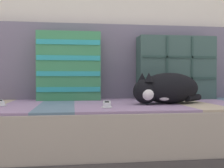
{
  "coord_description": "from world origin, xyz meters",
  "views": [
    {
      "loc": [
        -0.18,
        -1.35,
        0.49
      ],
      "look_at": [
        0.02,
        0.04,
        0.46
      ],
      "focal_mm": 45.0,
      "sensor_mm": 36.0,
      "label": 1
    }
  ],
  "objects_px": {
    "couch": "(107,137)",
    "game_remote_near": "(107,104)",
    "game_remote_far": "(0,103)",
    "throw_pillow_quilted": "(176,68)",
    "sleeping_cat": "(165,89)",
    "throw_pillow_striped": "(69,66)"
  },
  "relations": [
    {
      "from": "couch",
      "to": "game_remote_near",
      "type": "height_order",
      "value": "game_remote_near"
    },
    {
      "from": "couch",
      "to": "game_remote_far",
      "type": "xyz_separation_m",
      "value": [
        -0.54,
        -0.02,
        0.19
      ]
    },
    {
      "from": "throw_pillow_quilted",
      "to": "couch",
      "type": "bearing_deg",
      "value": -154.81
    },
    {
      "from": "sleeping_cat",
      "to": "game_remote_near",
      "type": "distance_m",
      "value": 0.32
    },
    {
      "from": "sleeping_cat",
      "to": "game_remote_far",
      "type": "bearing_deg",
      "value": 174.76
    },
    {
      "from": "throw_pillow_striped",
      "to": "game_remote_far",
      "type": "xyz_separation_m",
      "value": [
        -0.33,
        -0.24,
        -0.19
      ]
    },
    {
      "from": "sleeping_cat",
      "to": "game_remote_near",
      "type": "relative_size",
      "value": 1.9
    },
    {
      "from": "throw_pillow_quilted",
      "to": "throw_pillow_striped",
      "type": "xyz_separation_m",
      "value": [
        -0.66,
        -0.0,
        0.01
      ]
    },
    {
      "from": "game_remote_near",
      "to": "throw_pillow_quilted",
      "type": "bearing_deg",
      "value": 38.59
    },
    {
      "from": "couch",
      "to": "game_remote_far",
      "type": "height_order",
      "value": "game_remote_far"
    },
    {
      "from": "throw_pillow_striped",
      "to": "sleeping_cat",
      "type": "relative_size",
      "value": 1.02
    },
    {
      "from": "sleeping_cat",
      "to": "game_remote_far",
      "type": "relative_size",
      "value": 1.93
    },
    {
      "from": "couch",
      "to": "throw_pillow_quilted",
      "type": "height_order",
      "value": "throw_pillow_quilted"
    },
    {
      "from": "game_remote_far",
      "to": "sleeping_cat",
      "type": "bearing_deg",
      "value": -5.24
    },
    {
      "from": "game_remote_far",
      "to": "couch",
      "type": "bearing_deg",
      "value": 2.59
    },
    {
      "from": "throw_pillow_quilted",
      "to": "game_remote_far",
      "type": "xyz_separation_m",
      "value": [
        -0.99,
        -0.24,
        -0.18
      ]
    },
    {
      "from": "couch",
      "to": "throw_pillow_quilted",
      "type": "xyz_separation_m",
      "value": [
        0.46,
        0.22,
        0.37
      ]
    },
    {
      "from": "throw_pillow_quilted",
      "to": "game_remote_near",
      "type": "xyz_separation_m",
      "value": [
        -0.48,
        -0.38,
        -0.18
      ]
    },
    {
      "from": "couch",
      "to": "sleeping_cat",
      "type": "distance_m",
      "value": 0.4
    },
    {
      "from": "sleeping_cat",
      "to": "throw_pillow_striped",
      "type": "bearing_deg",
      "value": 147.14
    },
    {
      "from": "sleeping_cat",
      "to": "game_remote_near",
      "type": "xyz_separation_m",
      "value": [
        -0.31,
        -0.07,
        -0.07
      ]
    },
    {
      "from": "couch",
      "to": "throw_pillow_quilted",
      "type": "relative_size",
      "value": 3.83
    }
  ]
}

